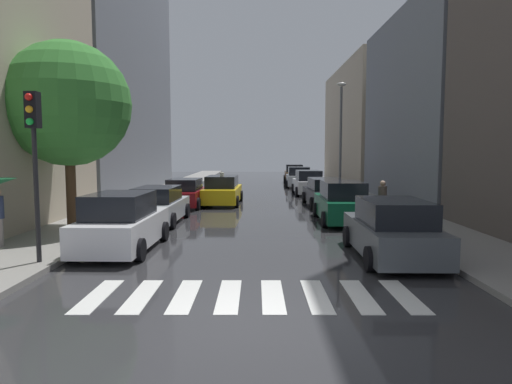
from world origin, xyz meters
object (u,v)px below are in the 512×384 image
at_px(taxi_midroad, 224,191).
at_px(traffic_light_left_corner, 36,139).
at_px(parked_car_right_second, 343,203).
at_px(parked_car_left_second, 160,206).
at_px(parked_car_right_sixth, 296,174).
at_px(parked_car_left_nearest, 124,224).
at_px(lamp_post_right, 342,131).
at_px(pedestrian_foreground, 384,199).
at_px(parked_car_left_third, 187,194).
at_px(parked_car_right_fifth, 300,178).
at_px(street_tree_left, 70,104).
at_px(parked_car_right_nearest, 394,231).
at_px(parked_car_right_third, 327,193).
at_px(parked_car_right_fourth, 310,183).

xyz_separation_m(taxi_midroad, traffic_light_left_corner, (-3.65, -14.10, 2.52)).
bearing_deg(parked_car_right_second, taxi_midroad, 41.16).
relative_size(parked_car_right_second, taxi_midroad, 0.97).
distance_m(parked_car_left_second, parked_car_right_sixth, 26.43).
relative_size(parked_car_left_nearest, taxi_midroad, 0.93).
relative_size(parked_car_left_nearest, lamp_post_right, 0.61).
bearing_deg(parked_car_right_sixth, taxi_midroad, 165.80).
bearing_deg(parked_car_right_sixth, pedestrian_foreground, -173.52).
distance_m(parked_car_left_third, parked_car_right_sixth, 21.08).
height_order(parked_car_left_nearest, parked_car_right_fifth, parked_car_left_nearest).
bearing_deg(pedestrian_foreground, lamp_post_right, 120.23).
distance_m(parked_car_left_third, street_tree_left, 9.12).
height_order(taxi_midroad, street_tree_left, street_tree_left).
bearing_deg(lamp_post_right, parked_car_right_sixth, 96.65).
distance_m(parked_car_right_second, taxi_midroad, 8.56).
height_order(parked_car_right_nearest, parked_car_right_third, parked_car_right_nearest).
distance_m(parked_car_left_third, lamp_post_right, 11.06).
bearing_deg(parked_car_left_second, taxi_midroad, -16.13).
relative_size(parked_car_left_nearest, traffic_light_left_corner, 1.02).
distance_m(parked_car_right_third, traffic_light_left_corner, 16.42).
height_order(parked_car_right_nearest, parked_car_right_fourth, parked_car_right_fourth).
bearing_deg(parked_car_left_third, parked_car_right_fourth, -44.27).
bearing_deg(parked_car_right_fourth, parked_car_right_third, -179.39).
height_order(parked_car_right_sixth, pedestrian_foreground, pedestrian_foreground).
bearing_deg(parked_car_left_third, parked_car_right_fifth, -26.31).
bearing_deg(lamp_post_right, street_tree_left, -134.46).
bearing_deg(parked_car_left_second, parked_car_right_nearest, -126.93).
distance_m(parked_car_right_second, parked_car_right_fifth, 19.04).
bearing_deg(taxi_midroad, street_tree_left, 153.15).
bearing_deg(pedestrian_foreground, parked_car_left_nearest, -118.61).
height_order(parked_car_left_third, street_tree_left, street_tree_left).
bearing_deg(parked_car_right_second, street_tree_left, 103.48).
distance_m(parked_car_right_sixth, traffic_light_left_corner, 33.94).
relative_size(parked_car_right_second, parked_car_right_sixth, 0.95).
distance_m(parked_car_left_nearest, taxi_midroad, 12.23).
height_order(parked_car_right_third, parked_car_right_fifth, parked_car_right_fifth).
relative_size(taxi_midroad, lamp_post_right, 0.66).
distance_m(parked_car_left_second, parked_car_left_third, 5.58).
xyz_separation_m(parked_car_left_nearest, parked_car_right_nearest, (7.81, -1.01, -0.04)).
xyz_separation_m(parked_car_left_second, parked_car_left_third, (0.26, 5.57, -0.00)).
bearing_deg(lamp_post_right, parked_car_right_nearest, -95.66).
distance_m(parked_car_left_nearest, parked_car_right_fifth, 25.70).
bearing_deg(parked_car_right_sixth, lamp_post_right, -170.62).
relative_size(parked_car_right_fifth, traffic_light_left_corner, 0.95).
distance_m(parked_car_left_second, taxi_midroad, 7.13).
distance_m(parked_car_right_nearest, parked_car_right_fifth, 25.56).
xyz_separation_m(parked_car_left_third, street_tree_left, (-3.02, -7.64, 3.96)).
height_order(pedestrian_foreground, street_tree_left, street_tree_left).
distance_m(parked_car_left_second, street_tree_left, 5.25).
height_order(parked_car_left_second, pedestrian_foreground, pedestrian_foreground).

